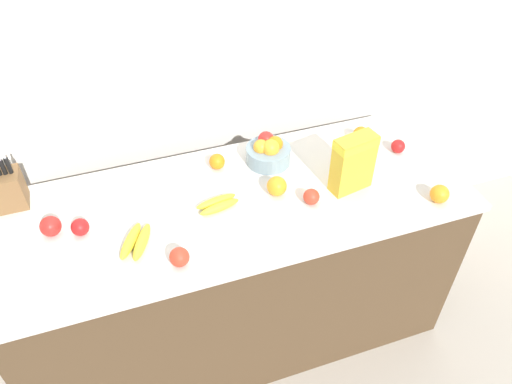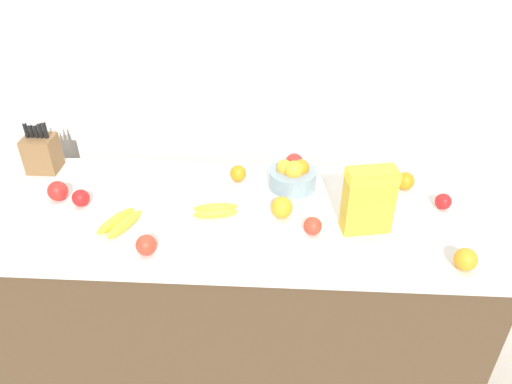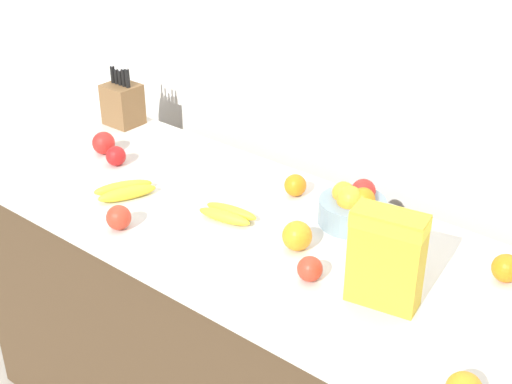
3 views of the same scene
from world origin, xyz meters
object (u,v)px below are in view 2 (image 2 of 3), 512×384
apple_by_knife_block (443,201)px  apple_rear (81,198)px  apple_rightmost (58,191)px  apple_middle (313,226)px  knife_block (42,153)px  orange_back_center (405,181)px  orange_front_center (282,207)px  fruit_bowl (293,174)px  banana_bunch_left (120,222)px  banana_bunch_right (216,210)px  orange_mid_right (238,173)px  apple_leftmost (146,245)px  cereal_box (369,198)px  orange_front_right (466,259)px

apple_by_knife_block → apple_rear: bearing=-177.6°
apple_rightmost → apple_middle: bearing=-9.2°
knife_block → orange_back_center: bearing=-2.6°
knife_block → orange_front_center: (1.07, -0.30, -0.04)m
fruit_bowl → orange_front_center: fruit_bowl is taller
apple_rear → banana_bunch_left: bearing=-34.1°
banana_bunch_right → orange_mid_right: size_ratio=2.56×
apple_leftmost → orange_front_center: bearing=27.4°
apple_rightmost → orange_back_center: size_ratio=1.07×
apple_middle → cereal_box: bearing=10.8°
orange_mid_right → apple_rear: bearing=-160.3°
banana_bunch_left → orange_back_center: (1.13, 0.33, 0.02)m
cereal_box → apple_middle: cereal_box is taller
fruit_bowl → apple_middle: fruit_bowl is taller
fruit_bowl → orange_mid_right: 0.24m
banana_bunch_right → apple_leftmost: (-0.21, -0.25, 0.02)m
banana_bunch_left → apple_by_knife_block: size_ratio=3.18×
knife_block → orange_front_right: 1.78m
apple_rear → orange_back_center: 1.34m
knife_block → apple_leftmost: bearing=-42.5°
banana_bunch_right → orange_mid_right: 0.26m
orange_front_center → apple_middle: bearing=-40.8°
cereal_box → orange_back_center: cereal_box is taller
apple_leftmost → orange_back_center: bearing=25.5°
apple_by_knife_block → orange_mid_right: orange_mid_right is taller
apple_rightmost → orange_mid_right: size_ratio=1.13×
orange_mid_right → apple_middle: bearing=-48.8°
orange_front_right → apple_by_knife_block: bearing=87.4°
cereal_box → apple_rightmost: size_ratio=3.19×
apple_by_knife_block → orange_front_right: bearing=-92.6°
orange_back_center → orange_mid_right: size_ratio=1.06×
banana_bunch_left → orange_front_right: orange_front_right is taller
apple_middle → orange_mid_right: (-0.31, 0.35, 0.00)m
fruit_bowl → orange_front_right: 0.76m
fruit_bowl → orange_mid_right: (-0.24, 0.03, -0.02)m
apple_leftmost → apple_middle: 0.61m
orange_mid_right → apple_by_knife_block: bearing=-10.9°
knife_block → banana_bunch_right: knife_block is taller
knife_block → apple_by_knife_block: (1.71, -0.21, -0.05)m
apple_by_knife_block → orange_mid_right: (-0.83, 0.16, 0.00)m
fruit_bowl → banana_bunch_left: fruit_bowl is taller
apple_middle → apple_rear: (-0.92, 0.13, 0.00)m
banana_bunch_right → apple_middle: (0.38, -0.10, 0.02)m
fruit_bowl → orange_front_center: bearing=-101.0°
orange_mid_right → apple_rightmost: bearing=-165.7°
knife_block → banana_bunch_left: 0.61m
knife_block → orange_mid_right: bearing=-3.0°
fruit_bowl → banana_bunch_right: bearing=-143.7°
apple_leftmost → banana_bunch_right: bearing=49.0°
apple_middle → apple_rear: apple_rear is taller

